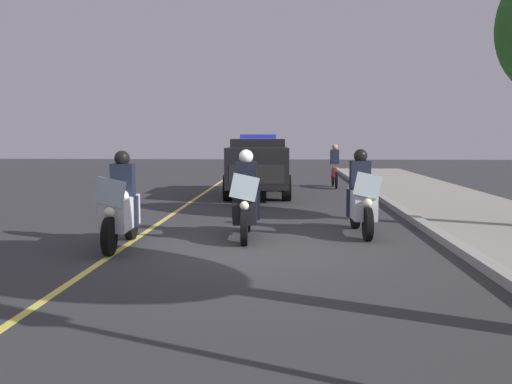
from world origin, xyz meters
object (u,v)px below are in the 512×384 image
(police_motorcycle_lead_left, at_px, (121,208))
(cyclist_background, at_px, (335,166))
(police_motorcycle_lead_right, at_px, (246,202))
(police_motorcycle_trailing, at_px, (361,200))
(police_suv, at_px, (258,164))

(police_motorcycle_lead_left, xyz_separation_m, cyclist_background, (-12.10, 4.81, 0.14))
(police_motorcycle_lead_left, height_order, cyclist_background, police_motorcycle_lead_left)
(police_motorcycle_lead_right, relative_size, cyclist_background, 1.22)
(police_motorcycle_trailing, distance_m, cyclist_background, 10.54)
(police_motorcycle_lead_right, distance_m, cyclist_background, 11.40)
(police_motorcycle_lead_right, bearing_deg, police_motorcycle_lead_left, -65.05)
(police_motorcycle_lead_right, relative_size, police_motorcycle_trailing, 1.00)
(police_motorcycle_lead_right, distance_m, police_suv, 7.97)
(cyclist_background, bearing_deg, police_motorcycle_lead_left, -21.68)
(police_suv, bearing_deg, police_motorcycle_trailing, 18.47)
(police_motorcycle_lead_left, xyz_separation_m, police_motorcycle_trailing, (-1.57, 4.46, 0.00))
(police_motorcycle_trailing, bearing_deg, police_motorcycle_lead_right, -76.34)
(police_suv, bearing_deg, police_motorcycle_lead_right, 1.27)
(police_motorcycle_lead_left, relative_size, cyclist_background, 1.22)
(police_motorcycle_lead_left, distance_m, cyclist_background, 13.02)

